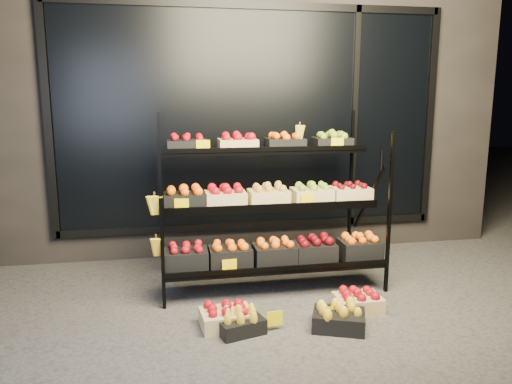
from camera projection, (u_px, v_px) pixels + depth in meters
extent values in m
plane|color=#514F4C|center=(284.00, 308.00, 4.34)|extent=(24.00, 24.00, 0.00)
cube|color=#2D2826|center=(238.00, 100.00, 6.51)|extent=(6.00, 2.00, 3.50)
cube|color=black|center=(252.00, 119.00, 5.56)|extent=(4.20, 0.04, 2.40)
cube|color=black|center=(252.00, 225.00, 5.78)|extent=(4.30, 0.06, 0.08)
cube|color=black|center=(252.00, 5.00, 5.31)|extent=(4.30, 0.06, 0.08)
cube|color=black|center=(48.00, 121.00, 5.15)|extent=(0.08, 0.06, 2.50)
cube|color=black|center=(430.00, 118.00, 5.94)|extent=(0.08, 0.06, 2.50)
cube|color=black|center=(354.00, 119.00, 5.76)|extent=(0.06, 0.06, 2.50)
cylinder|color=black|center=(382.00, 161.00, 5.89)|extent=(0.02, 0.02, 0.25)
cube|color=black|center=(161.00, 225.00, 4.18)|extent=(0.03, 0.03, 1.50)
cube|color=black|center=(389.00, 214.00, 4.55)|extent=(0.03, 0.03, 1.50)
cube|color=black|center=(161.00, 193.00, 5.10)|extent=(0.03, 0.03, 1.66)
cube|color=black|center=(351.00, 187.00, 5.47)|extent=(0.03, 0.03, 1.66)
cube|color=black|center=(276.00, 265.00, 4.62)|extent=(2.05, 0.42, 0.03)
cube|color=black|center=(281.00, 269.00, 4.42)|extent=(2.05, 0.02, 0.05)
cube|color=black|center=(269.00, 206.00, 4.82)|extent=(2.05, 0.40, 0.03)
cube|color=black|center=(273.00, 207.00, 4.63)|extent=(2.05, 0.02, 0.05)
cube|color=black|center=(263.00, 151.00, 5.01)|extent=(2.05, 0.40, 0.03)
cube|color=black|center=(267.00, 150.00, 4.82)|extent=(2.05, 0.02, 0.05)
cube|color=black|center=(187.00, 145.00, 4.86)|extent=(0.38, 0.28, 0.11)
ellipsoid|color=#B40C20|center=(187.00, 137.00, 4.84)|extent=(0.32, 0.24, 0.07)
cube|color=#DDBF7F|center=(238.00, 145.00, 4.95)|extent=(0.38, 0.28, 0.11)
ellipsoid|color=#B40C20|center=(238.00, 136.00, 4.93)|extent=(0.32, 0.24, 0.07)
cube|color=black|center=(285.00, 144.00, 5.04)|extent=(0.38, 0.28, 0.11)
ellipsoid|color=orange|center=(285.00, 135.00, 5.02)|extent=(0.32, 0.24, 0.07)
cube|color=black|center=(332.00, 143.00, 5.13)|extent=(0.38, 0.28, 0.11)
ellipsoid|color=#81A629|center=(332.00, 135.00, 5.11)|extent=(0.32, 0.24, 0.07)
cube|color=black|center=(185.00, 201.00, 4.65)|extent=(0.38, 0.28, 0.14)
ellipsoid|color=orange|center=(184.00, 190.00, 4.63)|extent=(0.32, 0.24, 0.07)
cube|color=#DDBF7F|center=(226.00, 199.00, 4.72)|extent=(0.38, 0.28, 0.14)
ellipsoid|color=#B40C20|center=(226.00, 189.00, 4.70)|extent=(0.32, 0.24, 0.07)
cube|color=#DDBF7F|center=(269.00, 197.00, 4.80)|extent=(0.38, 0.28, 0.14)
ellipsoid|color=gold|center=(269.00, 187.00, 4.78)|extent=(0.32, 0.24, 0.07)
cube|color=#DDBF7F|center=(312.00, 196.00, 4.88)|extent=(0.38, 0.28, 0.14)
ellipsoid|color=#81A629|center=(312.00, 186.00, 4.86)|extent=(0.32, 0.24, 0.07)
cube|color=#DDBF7F|center=(350.00, 194.00, 4.95)|extent=(0.38, 0.28, 0.14)
ellipsoid|color=#5B060D|center=(350.00, 184.00, 4.93)|extent=(0.32, 0.24, 0.07)
cube|color=black|center=(186.00, 260.00, 4.45)|extent=(0.38, 0.28, 0.18)
ellipsoid|color=#B40C20|center=(186.00, 247.00, 4.43)|extent=(0.32, 0.24, 0.07)
cube|color=black|center=(230.00, 257.00, 4.53)|extent=(0.38, 0.28, 0.18)
ellipsoid|color=orange|center=(230.00, 245.00, 4.50)|extent=(0.32, 0.24, 0.07)
cube|color=black|center=(274.00, 255.00, 4.60)|extent=(0.38, 0.28, 0.18)
ellipsoid|color=orange|center=(275.00, 242.00, 4.58)|extent=(0.32, 0.24, 0.07)
cube|color=black|center=(314.00, 252.00, 4.67)|extent=(0.38, 0.28, 0.18)
ellipsoid|color=#5B060D|center=(315.00, 240.00, 4.65)|extent=(0.32, 0.24, 0.07)
cube|color=black|center=(360.00, 250.00, 4.75)|extent=(0.38, 0.28, 0.18)
ellipsoid|color=orange|center=(360.00, 237.00, 4.73)|extent=(0.32, 0.24, 0.07)
ellipsoid|color=yellow|center=(154.00, 195.00, 4.14)|extent=(0.14, 0.08, 0.22)
ellipsoid|color=yellow|center=(156.00, 237.00, 4.21)|extent=(0.14, 0.08, 0.22)
ellipsoid|color=yellow|center=(300.00, 124.00, 4.93)|extent=(0.14, 0.08, 0.22)
cube|color=#F8D800|center=(182.00, 205.00, 4.50)|extent=(0.13, 0.01, 0.12)
cube|color=#F8D800|center=(307.00, 200.00, 4.72)|extent=(0.13, 0.01, 0.12)
cube|color=#F8D800|center=(337.00, 144.00, 4.98)|extent=(0.13, 0.01, 0.12)
cube|color=#F8D800|center=(203.00, 146.00, 4.74)|extent=(0.13, 0.01, 0.12)
cube|color=#F8D800|center=(229.00, 266.00, 4.38)|extent=(0.13, 0.01, 0.12)
cube|color=#F8D800|center=(275.00, 323.00, 3.91)|extent=(0.13, 0.01, 0.12)
cube|color=#F8D800|center=(327.00, 319.00, 3.98)|extent=(0.13, 0.01, 0.12)
cube|color=#DDBF7F|center=(227.00, 319.00, 3.96)|extent=(0.43, 0.33, 0.14)
ellipsoid|color=#B40C20|center=(226.00, 307.00, 3.94)|extent=(0.36, 0.28, 0.07)
cube|color=black|center=(240.00, 325.00, 3.87)|extent=(0.41, 0.34, 0.12)
ellipsoid|color=yellow|center=(240.00, 314.00, 3.86)|extent=(0.34, 0.29, 0.07)
cube|color=#DDBF7F|center=(358.00, 303.00, 4.27)|extent=(0.38, 0.28, 0.13)
ellipsoid|color=#B40C20|center=(358.00, 293.00, 4.25)|extent=(0.32, 0.24, 0.07)
cube|color=black|center=(339.00, 320.00, 3.93)|extent=(0.48, 0.42, 0.14)
ellipsoid|color=yellow|center=(339.00, 309.00, 3.92)|extent=(0.41, 0.36, 0.07)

